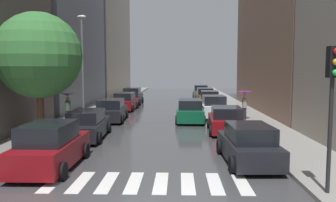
# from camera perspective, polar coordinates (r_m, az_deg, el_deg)

# --- Properties ---
(ground_plane) EXTENTS (28.00, 72.00, 0.04)m
(ground_plane) POSITION_cam_1_polar(r_m,az_deg,el_deg) (31.95, -0.09, -1.51)
(ground_plane) COLOR #3B3B3D
(sidewalk_left) EXTENTS (3.00, 72.00, 0.15)m
(sidewalk_left) POSITION_cam_1_polar(r_m,az_deg,el_deg) (32.79, -11.52, -1.27)
(sidewalk_left) COLOR gray
(sidewalk_left) RESTS_ON ground
(sidewalk_right) EXTENTS (3.00, 72.00, 0.15)m
(sidewalk_right) POSITION_cam_1_polar(r_m,az_deg,el_deg) (32.38, 11.48, -1.35)
(sidewalk_right) COLOR gray
(sidewalk_right) RESTS_ON ground
(crosswalk_stripes) EXTENTS (6.75, 2.20, 0.01)m
(crosswalk_stripes) POSITION_cam_1_polar(r_m,az_deg,el_deg) (11.74, -3.46, -13.49)
(crosswalk_stripes) COLOR silver
(crosswalk_stripes) RESTS_ON ground
(building_left_mid) EXTENTS (6.00, 16.09, 20.92)m
(building_left_mid) POSITION_cam_1_polar(r_m,az_deg,el_deg) (36.20, -18.39, 15.70)
(building_left_mid) COLOR slate
(building_left_mid) RESTS_ON ground
(building_left_far) EXTENTS (6.00, 21.11, 18.40)m
(building_left_far) POSITION_cam_1_polar(r_m,az_deg,el_deg) (54.75, -11.14, 10.92)
(building_left_far) COLOR #9E9384
(building_left_far) RESTS_ON ground
(parked_car_left_nearest) EXTENTS (2.07, 4.50, 1.77)m
(parked_car_left_nearest) POSITION_cam_1_polar(r_m,az_deg,el_deg) (13.86, -19.08, -7.32)
(parked_car_left_nearest) COLOR maroon
(parked_car_left_nearest) RESTS_ON ground
(parked_car_left_second) EXTENTS (2.19, 4.86, 1.57)m
(parked_car_left_second) POSITION_cam_1_polar(r_m,az_deg,el_deg) (19.21, -13.36, -3.94)
(parked_car_left_second) COLOR black
(parked_car_left_second) RESTS_ON ground
(parked_car_left_third) EXTENTS (2.28, 4.74, 1.61)m
(parked_car_left_third) POSITION_cam_1_polar(r_m,az_deg,el_deg) (25.36, -9.49, -1.60)
(parked_car_left_third) COLOR black
(parked_car_left_third) RESTS_ON ground
(parked_car_left_fourth) EXTENTS (2.14, 4.38, 1.64)m
(parked_car_left_fourth) POSITION_cam_1_polar(r_m,az_deg,el_deg) (31.77, -7.21, -0.15)
(parked_car_left_fourth) COLOR maroon
(parked_car_left_fourth) RESTS_ON ground
(parked_car_left_fifth) EXTENTS (2.05, 4.41, 1.81)m
(parked_car_left_fifth) POSITION_cam_1_polar(r_m,az_deg,el_deg) (37.10, -5.97, 0.75)
(parked_car_left_fifth) COLOR black
(parked_car_left_fifth) RESTS_ON ground
(parked_car_right_nearest) EXTENTS (2.18, 4.43, 1.59)m
(parked_car_right_nearest) POSITION_cam_1_polar(r_m,az_deg,el_deg) (14.24, 13.31, -7.14)
(parked_car_right_nearest) COLOR black
(parked_car_right_nearest) RESTS_ON ground
(parked_car_right_second) EXTENTS (2.27, 4.26, 1.56)m
(parked_car_right_second) POSITION_cam_1_polar(r_m,az_deg,el_deg) (20.71, 9.69, -3.22)
(parked_car_right_second) COLOR maroon
(parked_car_right_second) RESTS_ON ground
(parked_car_right_third) EXTENTS (2.15, 4.04, 1.75)m
(parked_car_right_third) POSITION_cam_1_polar(r_m,az_deg,el_deg) (27.01, 7.65, -1.04)
(parked_car_right_third) COLOR silver
(parked_car_right_third) RESTS_ON ground
(parked_car_right_fourth) EXTENTS (2.20, 4.29, 1.74)m
(parked_car_right_fourth) POSITION_cam_1_polar(r_m,az_deg,el_deg) (32.82, 6.94, 0.09)
(parked_car_right_fourth) COLOR brown
(parked_car_right_fourth) RESTS_ON ground
(parked_car_right_fifth) EXTENTS (2.12, 4.52, 1.69)m
(parked_car_right_fifth) POSITION_cam_1_polar(r_m,az_deg,el_deg) (38.51, 6.18, 0.85)
(parked_car_right_fifth) COLOR brown
(parked_car_right_fifth) RESTS_ON ground
(parked_car_right_sixth) EXTENTS (2.22, 4.59, 1.72)m
(parked_car_right_sixth) POSITION_cam_1_polar(r_m,az_deg,el_deg) (45.08, 5.50, 1.52)
(parked_car_right_sixth) COLOR #474C51
(parked_car_right_sixth) RESTS_ON ground
(car_midroad) EXTENTS (2.15, 4.68, 1.63)m
(car_midroad) POSITION_cam_1_polar(r_m,az_deg,el_deg) (24.77, 3.74, -1.69)
(car_midroad) COLOR #0C4C2D
(car_midroad) RESTS_ON ground
(pedestrian_foreground) EXTENTS (1.07, 1.07, 2.06)m
(pedestrian_foreground) POSITION_cam_1_polar(r_m,az_deg,el_deg) (25.19, 12.72, 0.39)
(pedestrian_foreground) COLOR black
(pedestrian_foreground) RESTS_ON sidewalk_right
(pedestrian_near_tree) EXTENTS (0.98, 0.98, 2.05)m
(pedestrian_near_tree) POSITION_cam_1_polar(r_m,az_deg,el_deg) (23.92, -16.41, -0.08)
(pedestrian_near_tree) COLOR black
(pedestrian_near_tree) RESTS_ON sidewalk_left
(street_tree_left) EXTENTS (4.30, 4.30, 6.48)m
(street_tree_left) POSITION_cam_1_polar(r_m,az_deg,el_deg) (18.34, -20.85, 7.12)
(street_tree_left) COLOR #513823
(street_tree_left) RESTS_ON sidewalk_left
(traffic_light_right_corner) EXTENTS (0.30, 0.42, 4.30)m
(traffic_light_right_corner) POSITION_cam_1_polar(r_m,az_deg,el_deg) (10.85, 25.82, 2.13)
(traffic_light_right_corner) COLOR black
(traffic_light_right_corner) RESTS_ON sidewalk_right
(lamp_post_left) EXTENTS (0.60, 0.28, 7.30)m
(lamp_post_left) POSITION_cam_1_polar(r_m,az_deg,el_deg) (24.19, -14.11, 6.48)
(lamp_post_left) COLOR #595B60
(lamp_post_left) RESTS_ON sidewalk_left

